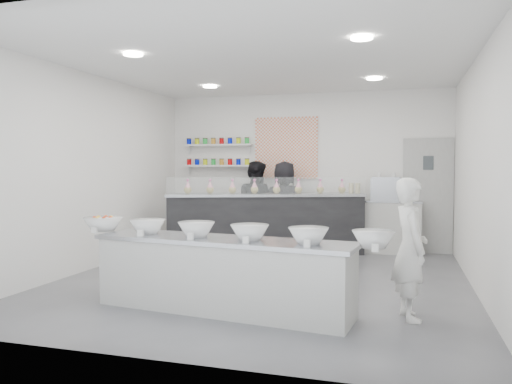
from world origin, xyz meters
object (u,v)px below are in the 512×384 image
Objects in this scene: woman_prep at (410,249)px; staff_left at (255,205)px; back_bar at (265,224)px; staff_right at (285,206)px; prep_counter at (223,275)px; espresso_machine at (386,189)px; espresso_ledge at (385,227)px.

staff_left is (-2.80, 3.85, 0.11)m from woman_prep.
staff_right reaches higher than back_bar.
back_bar is at bearing 19.56° from woman_prep.
espresso_machine is (1.59, 4.31, 0.77)m from prep_counter.
espresso_ledge is at bearing -176.78° from staff_right.
staff_left reaches higher than woman_prep.
espresso_machine is at bearing 76.48° from prep_counter.
staff_left reaches higher than espresso_machine.
back_bar is at bearing 140.72° from staff_left.
staff_right is at bearing 100.16° from prep_counter.
woman_prep reaches higher than espresso_ledge.
prep_counter is at bearing 87.39° from staff_right.
espresso_machine is (2.09, 0.70, 0.62)m from back_bar.
staff_right is (-0.24, 4.02, 0.44)m from prep_counter.
espresso_ledge reaches higher than prep_counter.
espresso_machine is 0.32× the size of staff_right.
prep_counter is 4.24m from staff_left.
prep_counter is 3.66m from back_bar.
staff_left is at bearing -175.76° from espresso_machine.
prep_counter is 1.74× the size of staff_left.
staff_left is at bearing -16.64° from staff_right.
prep_counter is at bearing 81.31° from woman_prep.
espresso_machine is at bearing -176.88° from staff_right.
woman_prep reaches higher than espresso_machine.
staff_left is 0.61m from staff_right.
staff_right is (-2.20, 3.74, 0.11)m from woman_prep.
staff_left reaches higher than espresso_ledge.
back_bar is 2.10× the size of staff_left.
espresso_ledge is 1.87m from staff_right.
staff_right reaches higher than prep_counter.
back_bar is 0.69m from staff_left.
staff_left is at bearing 103.84° from back_bar.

